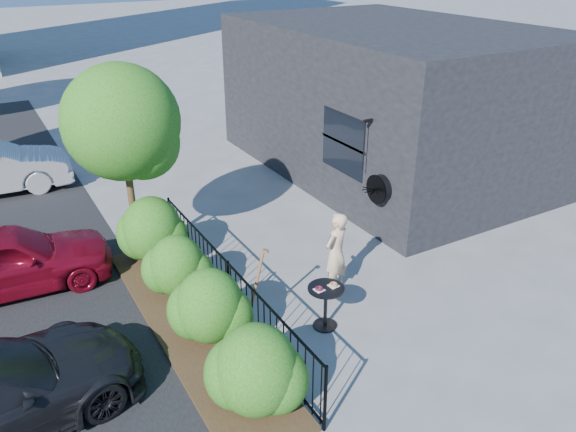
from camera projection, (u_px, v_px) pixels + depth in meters
ground at (303, 291)px, 10.55m from camera, size 120.00×120.00×0.00m
shop_building at (388, 99)px, 15.65m from camera, size 6.22×9.00×4.00m
fence at (229, 288)px, 9.63m from camera, size 0.05×6.05×1.10m
planting_bed at (193, 325)px, 9.55m from camera, size 1.30×6.00×0.08m
shrubs at (194, 288)px, 9.38m from camera, size 1.10×5.60×1.24m
patio_tree at (126, 129)px, 10.49m from camera, size 2.20×2.20×3.94m
cafe_table at (326, 300)px, 9.36m from camera, size 0.62×0.62×0.83m
woman at (336, 253)px, 10.28m from camera, size 0.67×0.56×1.58m
shovel at (254, 294)px, 9.34m from camera, size 0.49×0.19×1.45m
car_red at (5, 260)px, 10.33m from camera, size 3.84×1.77×1.28m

